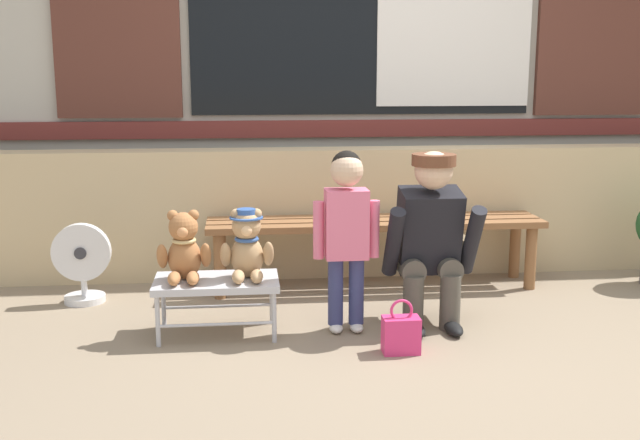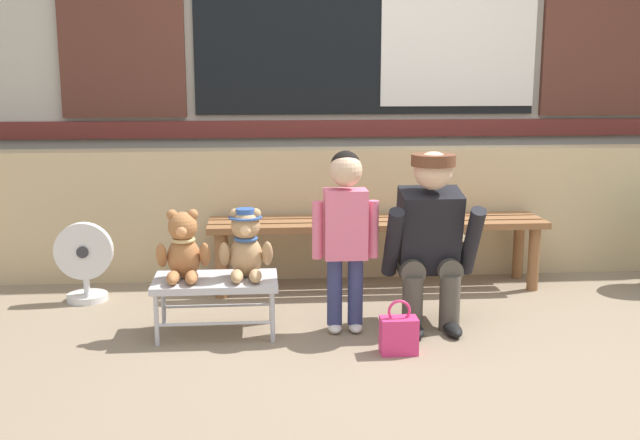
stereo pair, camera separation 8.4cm
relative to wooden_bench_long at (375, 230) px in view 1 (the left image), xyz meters
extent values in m
plane|color=#84725B|center=(0.04, -1.06, -0.37)|extent=(60.00, 60.00, 0.00)
cube|color=tan|center=(0.04, 0.37, 0.05)|extent=(7.77, 0.25, 0.85)
cube|color=#B7B2A3|center=(0.04, 0.89, 1.29)|extent=(7.93, 0.20, 3.33)
cube|color=maroon|center=(0.04, 0.77, 0.58)|extent=(7.30, 0.04, 0.12)
cube|color=black|center=(0.04, 0.78, 1.38)|extent=(2.40, 0.03, 1.40)
cube|color=silver|center=(0.69, 0.76, 1.38)|extent=(1.10, 0.02, 1.29)
cube|color=#562D23|center=(-1.64, 0.77, 1.38)|extent=(0.84, 0.05, 1.43)
cube|color=#562D23|center=(1.72, 0.77, 1.38)|extent=(0.84, 0.05, 1.43)
cube|color=brown|center=(0.00, -0.14, 0.05)|extent=(2.10, 0.11, 0.04)
cube|color=brown|center=(0.00, 0.00, 0.05)|extent=(2.10, 0.11, 0.04)
cube|color=brown|center=(0.00, 0.14, 0.05)|extent=(2.10, 0.11, 0.04)
cylinder|color=brown|center=(-0.97, -0.14, -0.17)|extent=(0.07, 0.07, 0.40)
cylinder|color=brown|center=(-0.97, 0.14, -0.17)|extent=(0.07, 0.07, 0.40)
cylinder|color=brown|center=(0.97, -0.14, -0.17)|extent=(0.07, 0.07, 0.40)
cylinder|color=brown|center=(0.97, 0.14, -0.17)|extent=(0.07, 0.07, 0.40)
cube|color=#BCBCC1|center=(-0.97, -0.79, -0.09)|extent=(0.64, 0.36, 0.04)
cylinder|color=#BCBCC1|center=(-1.26, -0.94, -0.24)|extent=(0.02, 0.02, 0.26)
cylinder|color=#BCBCC1|center=(-1.26, -0.64, -0.24)|extent=(0.02, 0.02, 0.26)
cylinder|color=#BCBCC1|center=(-0.68, -0.94, -0.24)|extent=(0.02, 0.02, 0.26)
cylinder|color=#BCBCC1|center=(-0.68, -0.64, -0.24)|extent=(0.02, 0.02, 0.26)
cylinder|color=#BCBCC1|center=(-0.97, -0.94, -0.27)|extent=(0.58, 0.02, 0.02)
cylinder|color=#BCBCC1|center=(-0.97, -0.64, -0.27)|extent=(0.58, 0.02, 0.02)
ellipsoid|color=#A86B3D|center=(-1.13, -0.77, 0.04)|extent=(0.17, 0.14, 0.22)
sphere|color=#A86B3D|center=(-1.13, -0.78, 0.20)|extent=(0.15, 0.15, 0.15)
sphere|color=#E1955B|center=(-1.13, -0.83, 0.19)|extent=(0.06, 0.06, 0.06)
sphere|color=#A86B3D|center=(-1.18, -0.77, 0.26)|extent=(0.06, 0.06, 0.06)
ellipsoid|color=#A86B3D|center=(-1.24, -0.80, 0.06)|extent=(0.06, 0.11, 0.16)
ellipsoid|color=#A86B3D|center=(-1.17, -0.88, -0.04)|extent=(0.06, 0.15, 0.06)
sphere|color=#A86B3D|center=(-1.08, -0.77, 0.26)|extent=(0.06, 0.06, 0.06)
ellipsoid|color=#A86B3D|center=(-1.02, -0.80, 0.06)|extent=(0.06, 0.11, 0.16)
ellipsoid|color=#A86B3D|center=(-1.08, -0.88, -0.04)|extent=(0.06, 0.15, 0.06)
torus|color=#D6B775|center=(-1.13, -0.77, 0.13)|extent=(0.13, 0.13, 0.02)
ellipsoid|color=tan|center=(-0.81, -0.77, 0.04)|extent=(0.17, 0.14, 0.22)
sphere|color=tan|center=(-0.81, -0.78, 0.20)|extent=(0.15, 0.15, 0.15)
sphere|color=#F4C188|center=(-0.81, -0.83, 0.19)|extent=(0.06, 0.06, 0.06)
sphere|color=tan|center=(-0.86, -0.77, 0.26)|extent=(0.06, 0.06, 0.06)
ellipsoid|color=tan|center=(-0.92, -0.80, 0.06)|extent=(0.06, 0.11, 0.16)
ellipsoid|color=tan|center=(-0.85, -0.88, -0.04)|extent=(0.06, 0.15, 0.06)
sphere|color=tan|center=(-0.76, -0.77, 0.26)|extent=(0.06, 0.06, 0.06)
ellipsoid|color=tan|center=(-0.70, -0.80, 0.06)|extent=(0.06, 0.11, 0.16)
ellipsoid|color=tan|center=(-0.76, -0.88, -0.04)|extent=(0.06, 0.15, 0.06)
torus|color=#335699|center=(-0.81, -0.77, 0.13)|extent=(0.13, 0.13, 0.02)
cylinder|color=#335699|center=(-0.81, -0.77, 0.24)|extent=(0.17, 0.17, 0.01)
cylinder|color=#335699|center=(-0.81, -0.77, 0.27)|extent=(0.10, 0.10, 0.04)
cylinder|color=navy|center=(-0.35, -0.80, -0.15)|extent=(0.08, 0.08, 0.36)
ellipsoid|color=silver|center=(-0.35, -0.82, -0.35)|extent=(0.07, 0.12, 0.05)
cylinder|color=navy|center=(-0.24, -0.80, -0.15)|extent=(0.08, 0.08, 0.36)
ellipsoid|color=silver|center=(-0.24, -0.82, -0.35)|extent=(0.07, 0.12, 0.05)
cube|color=#E56B89|center=(-0.29, -0.80, 0.21)|extent=(0.22, 0.15, 0.36)
cylinder|color=#E56B89|center=(-0.44, -0.80, 0.18)|extent=(0.06, 0.06, 0.30)
cylinder|color=#E56B89|center=(-0.15, -0.80, 0.18)|extent=(0.06, 0.06, 0.30)
sphere|color=#DBB28E|center=(-0.29, -0.80, 0.49)|extent=(0.17, 0.17, 0.17)
sphere|color=black|center=(-0.29, -0.79, 0.51)|extent=(0.16, 0.16, 0.16)
cylinder|color=#4C473D|center=(0.06, -0.83, -0.22)|extent=(0.11, 0.11, 0.30)
cylinder|color=#4C473D|center=(0.06, -0.69, -0.05)|extent=(0.13, 0.32, 0.13)
ellipsoid|color=black|center=(0.06, -0.91, -0.34)|extent=(0.09, 0.20, 0.06)
cylinder|color=#4C473D|center=(0.26, -0.83, -0.22)|extent=(0.11, 0.11, 0.30)
cylinder|color=#4C473D|center=(0.26, -0.69, -0.05)|extent=(0.13, 0.32, 0.13)
ellipsoid|color=black|center=(0.26, -0.91, -0.34)|extent=(0.09, 0.20, 0.06)
cube|color=black|center=(0.16, -0.72, 0.15)|extent=(0.32, 0.30, 0.47)
cylinder|color=black|center=(-0.05, -0.82, 0.11)|extent=(0.08, 0.28, 0.40)
cylinder|color=black|center=(0.37, -0.82, 0.11)|extent=(0.08, 0.28, 0.40)
sphere|color=#DBB28E|center=(0.16, -0.79, 0.48)|extent=(0.20, 0.20, 0.20)
cylinder|color=brown|center=(0.16, -0.79, 0.53)|extent=(0.23, 0.23, 0.06)
cube|color=brown|center=(0.35, -0.63, 0.01)|extent=(0.10, 0.22, 0.16)
cube|color=#E53370|center=(-0.07, -1.15, -0.28)|extent=(0.18, 0.11, 0.18)
torus|color=#E53370|center=(-0.07, -1.15, -0.16)|extent=(0.11, 0.01, 0.11)
cylinder|color=silver|center=(-1.77, -0.13, -0.35)|extent=(0.24, 0.24, 0.04)
cylinder|color=silver|center=(-1.77, -0.13, -0.28)|extent=(0.04, 0.04, 0.10)
cylinder|color=silver|center=(-1.77, -0.15, -0.06)|extent=(0.34, 0.06, 0.34)
cylinder|color=#333338|center=(-1.77, -0.15, -0.06)|extent=(0.07, 0.08, 0.07)
camera|label=1|loc=(-0.83, -4.62, 0.99)|focal=42.80mm
camera|label=2|loc=(-0.75, -4.63, 0.99)|focal=42.80mm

